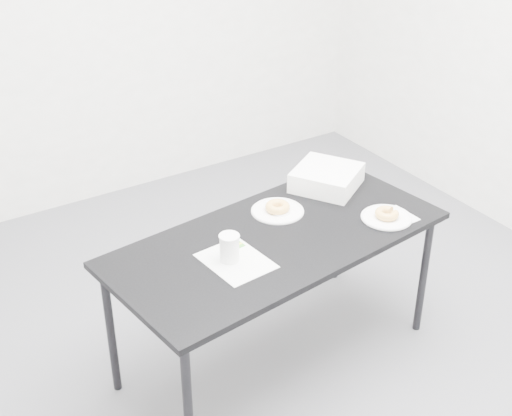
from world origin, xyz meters
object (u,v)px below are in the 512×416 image
donut_far (278,207)px  pen (235,247)px  table (277,246)px  bakery_box (327,178)px  coffee_cup (229,248)px  scorecard (236,261)px  donut_near (387,213)px  plate_near (386,218)px  plate_far (277,211)px

donut_far → pen: bearing=-153.3°
table → bakery_box: bakery_box is taller
coffee_cup → donut_far: bearing=30.2°
scorecard → donut_near: bearing=-10.9°
pen → bakery_box: 0.73m
plate_near → donut_far: donut_far is taller
coffee_cup → table: bearing=10.6°
pen → coffee_cup: 0.11m
pen → donut_far: bearing=-21.8°
donut_near → plate_far: 0.51m
donut_near → plate_far: size_ratio=0.45×
pen → plate_far: size_ratio=0.56×
table → scorecard: 0.27m
scorecard → donut_near: donut_near is taller
coffee_cup → donut_near: bearing=-6.7°
scorecard → plate_near: plate_near is taller
table → donut_near: bearing=-22.7°
table → coffee_cup: (-0.28, -0.05, 0.12)m
bakery_box → donut_near: bearing=-115.5°
table → plate_near: (0.52, -0.15, 0.06)m
pen → donut_far: donut_far is taller
table → plate_far: 0.23m
donut_far → table: bearing=-124.4°
donut_near → bakery_box: bearing=96.2°
plate_near → bakery_box: bakery_box is taller
plate_far → coffee_cup: size_ratio=2.01×
pen → donut_far: 0.37m
pen → plate_far: bearing=-21.8°
donut_far → bakery_box: bearing=12.8°
pen → bakery_box: bearing=-28.6°
scorecard → donut_near: 0.78m
donut_near → coffee_cup: bearing=173.3°
plate_far → bakery_box: size_ratio=0.83×
pen → coffee_cup: bearing=175.6°
donut_near → donut_far: 0.51m
table → bakery_box: (0.47, 0.26, 0.10)m
plate_far → donut_far: (0.00, -0.00, 0.02)m
table → plate_far: plate_far is taller
pen → plate_near: (0.73, -0.16, -0.00)m
donut_near → plate_far: bearing=140.3°
pen → coffee_cup: coffee_cup is taller
scorecard → table: bearing=10.2°
bakery_box → scorecard: bearing=172.8°
pen → donut_near: bearing=-60.9°
coffee_cup → plate_far: bearing=30.2°
scorecard → bakery_box: bakery_box is taller
bakery_box → table: bearing=177.2°
coffee_cup → bakery_box: (0.75, 0.31, -0.01)m
donut_far → bakery_box: size_ratio=0.39×
scorecard → plate_far: (0.38, 0.25, 0.00)m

